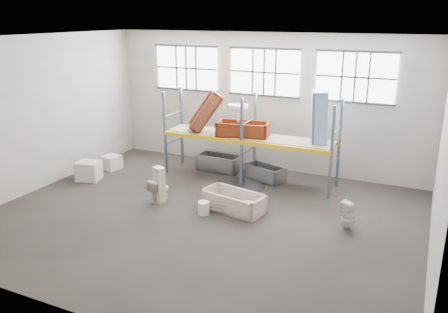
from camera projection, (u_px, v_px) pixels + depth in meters
The scene contains 34 objects.
floor at pixel (202, 218), 13.21m from camera, with size 12.00×10.00×0.10m, color #423B38.
ceiling at pixel (199, 36), 11.69m from camera, with size 12.00×10.00×0.10m, color silver.
wall_back at pixel (265, 102), 16.82m from camera, with size 12.00×0.10×5.00m, color #9F9A93.
wall_front at pixel (68, 197), 8.08m from camera, with size 12.00×0.10×5.00m, color #A5A199.
wall_left at pixel (36, 113), 14.89m from camera, with size 0.10×10.00×5.00m, color #B5B0A7.
wall_right at pixel (445, 162), 10.02m from camera, with size 0.10×10.00×5.00m, color #B8B3A9.
window_left at pixel (187, 68), 17.69m from camera, with size 2.60×0.04×1.60m, color white.
window_mid at pixel (264, 72), 16.40m from camera, with size 2.60×0.04×1.60m, color white.
window_right at pixel (355, 77), 15.11m from camera, with size 2.60×0.04×1.60m, color white.
rack_upright_la at pixel (165, 133), 16.47m from camera, with size 0.08×0.08×3.00m, color slate.
rack_upright_lb at pixel (182, 126), 17.50m from camera, with size 0.08×0.08×3.00m, color slate.
rack_upright_ma at pixel (242, 142), 15.26m from camera, with size 0.08×0.08×3.00m, color slate.
rack_upright_mb at pixel (255, 134), 16.30m from camera, with size 0.08×0.08×3.00m, color slate.
rack_upright_ra at pixel (331, 153), 14.05m from camera, with size 0.08×0.08×3.00m, color slate.
rack_upright_rb at pixel (339, 144), 15.09m from camera, with size 0.08×0.08×3.00m, color slate.
rack_beam_front at pixel (242, 142), 15.26m from camera, with size 6.00×0.10×0.14m, color yellow.
rack_beam_back at pixel (255, 134), 16.30m from camera, with size 6.00×0.10×0.14m, color yellow.
shelf_deck at pixel (248, 136), 15.75m from camera, with size 5.90×1.10×0.03m, color gray.
wet_patch at pixel (239, 186), 15.53m from camera, with size 1.80×1.80×0.00m, color black.
bathtub_beige at pixel (234, 201), 13.58m from camera, with size 1.88×0.89×0.55m, color beige, non-canonical shape.
cistern_spare at pixel (249, 208), 13.11m from camera, with size 0.38×0.18×0.36m, color silver.
sink_in_tub at pixel (228, 207), 13.50m from camera, with size 0.49×0.49×0.17m, color beige.
toilet_beige at pixel (159, 190), 14.25m from camera, with size 0.39×0.69×0.71m, color beige.
cistern_tall at pixel (159, 185), 14.08m from camera, with size 0.37×0.24×1.13m, color beige.
toilet_white at pixel (348, 215), 12.33m from camera, with size 0.36×0.37×0.80m, color silver.
steel_tub_left at pixel (219, 163), 17.07m from camera, with size 1.61×0.75×0.59m, color #9FA2A6, non-canonical shape.
steel_tub_right at pixel (265, 173), 16.09m from camera, with size 1.40×0.65×0.51m, color #AEB2B6, non-canonical shape.
rust_tub_flat at pixel (243, 129), 15.68m from camera, with size 1.76×0.83×0.50m, color maroon, non-canonical shape.
rust_tub_tilted at pixel (205, 112), 16.19m from camera, with size 1.54×0.72×0.43m, color brown, non-canonical shape.
sink_on_shelf at pixel (238, 121), 15.63m from camera, with size 0.70×0.54×0.62m, color silver.
blue_tub_upright at pixel (319, 118), 14.72m from camera, with size 1.74×0.81×0.49m, color #7A9DD1, non-canonical shape.
bucket at pixel (204, 208), 13.31m from camera, with size 0.33×0.33×0.39m, color white.
carton_near at pixel (89, 171), 16.07m from camera, with size 0.77×0.66×0.66m, color silver.
carton_far at pixel (111, 162), 17.22m from camera, with size 0.61×0.61×0.51m, color silver.
Camera 1 is at (5.66, -10.69, 5.59)m, focal length 36.66 mm.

